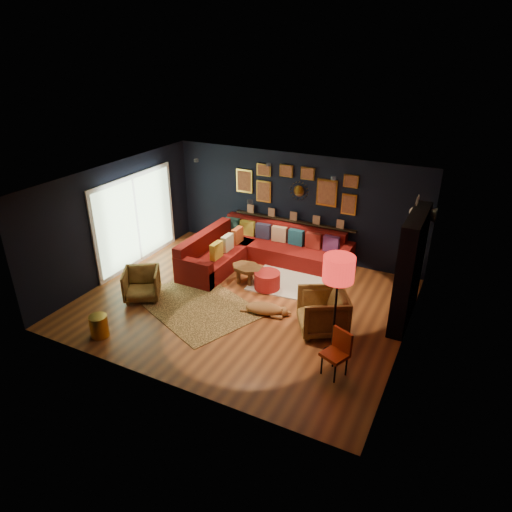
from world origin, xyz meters
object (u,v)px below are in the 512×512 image
at_px(sectional, 256,251).
at_px(floor_lamp, 338,273).
at_px(armchair_left, 142,283).
at_px(armchair_right, 323,310).
at_px(orange_chair, 338,349).
at_px(pouf, 267,280).
at_px(gold_stool, 99,326).
at_px(dog, 264,307).
at_px(coffee_table, 247,269).

xyz_separation_m(sectional, floor_lamp, (2.82, -2.62, 1.28)).
relative_size(sectional, armchair_left, 4.64).
xyz_separation_m(armchair_right, orange_chair, (0.63, -1.06, 0.03)).
xyz_separation_m(sectional, orange_chair, (3.05, -3.08, 0.15)).
bearing_deg(orange_chair, pouf, 161.00).
distance_m(sectional, floor_lamp, 4.06).
relative_size(gold_stool, orange_chair, 0.53).
height_order(pouf, armchair_right, armchair_right).
xyz_separation_m(gold_stool, dog, (2.41, 2.04, -0.03)).
height_order(armchair_right, floor_lamp, floor_lamp).
height_order(pouf, gold_stool, gold_stool).
height_order(armchair_left, dog, armchair_left).
distance_m(orange_chair, dog, 2.15).
distance_m(pouf, dog, 1.04).
bearing_deg(floor_lamp, dog, 159.30).
bearing_deg(floor_lamp, pouf, 142.03).
bearing_deg(pouf, sectional, 127.80).
distance_m(sectional, dog, 2.35).
relative_size(sectional, pouf, 5.95).
bearing_deg(gold_stool, orange_chair, 12.92).
xyz_separation_m(armchair_left, orange_chair, (4.44, -0.48, 0.10)).
distance_m(pouf, armchair_right, 1.89).
height_order(coffee_table, floor_lamp, floor_lamp).
bearing_deg(gold_stool, armchair_right, 29.36).
distance_m(pouf, gold_stool, 3.62).
distance_m(armchair_left, orange_chair, 4.47).
xyz_separation_m(armchair_right, gold_stool, (-3.62, -2.04, -0.23)).
xyz_separation_m(coffee_table, floor_lamp, (2.55, -1.64, 1.28)).
relative_size(sectional, orange_chair, 4.25).
xyz_separation_m(pouf, dog, (0.40, -0.96, -0.04)).
distance_m(armchair_left, armchair_right, 3.85).
bearing_deg(armchair_left, armchair_right, -23.56).
height_order(gold_stool, floor_lamp, floor_lamp).
bearing_deg(coffee_table, dog, -47.69).
distance_m(armchair_right, gold_stool, 4.17).
height_order(gold_stool, dog, gold_stool).
bearing_deg(orange_chair, floor_lamp, 139.61).
bearing_deg(dog, gold_stool, -153.16).
bearing_deg(armchair_right, pouf, -151.20).
bearing_deg(coffee_table, pouf, -7.61).
bearing_deg(orange_chair, armchair_left, -162.96).
distance_m(armchair_right, dog, 1.24).
height_order(sectional, armchair_left, sectional).
relative_size(armchair_left, orange_chair, 0.92).
distance_m(armchair_left, floor_lamp, 4.39).
xyz_separation_m(gold_stool, floor_lamp, (4.03, 1.43, 1.39)).
distance_m(armchair_left, gold_stool, 1.47).
distance_m(sectional, armchair_left, 2.95).
bearing_deg(sectional, pouf, -52.20).
xyz_separation_m(coffee_table, pouf, (0.54, -0.07, -0.11)).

